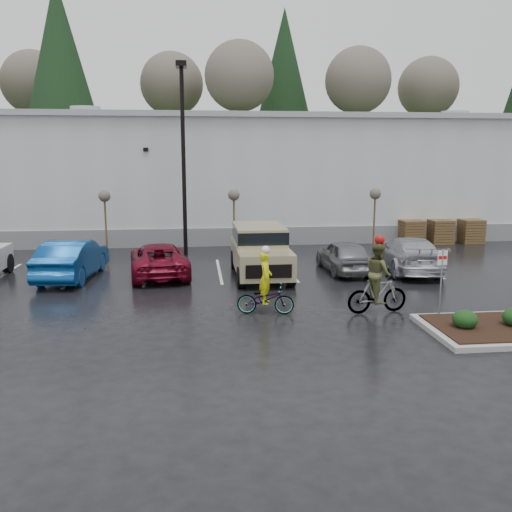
{
  "coord_description": "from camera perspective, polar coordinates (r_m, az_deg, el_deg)",
  "views": [
    {
      "loc": [
        -3.44,
        -14.85,
        4.97
      ],
      "look_at": [
        -1.3,
        4.48,
        1.3
      ],
      "focal_mm": 38.0,
      "sensor_mm": 36.0,
      "label": 1
    }
  ],
  "objects": [
    {
      "name": "sapling_east",
      "position": [
        29.5,
        12.43,
        6.08
      ],
      "size": [
        0.6,
        0.6,
        3.2
      ],
      "color": "#47341C",
      "rests_on": "ground"
    },
    {
      "name": "suv_tan",
      "position": [
        22.17,
        0.49,
        0.45
      ],
      "size": [
        2.2,
        5.1,
        2.06
      ],
      "primitive_type": null,
      "color": "#998F67",
      "rests_on": "ground"
    },
    {
      "name": "car_far_silver",
      "position": [
        24.13,
        15.79,
        0.19
      ],
      "size": [
        2.68,
        5.32,
        1.48
      ],
      "primitive_type": "imported",
      "rotation": [
        0.0,
        0.0,
        3.02
      ],
      "color": "#B4B5BC",
      "rests_on": "ground"
    },
    {
      "name": "lamppost",
      "position": [
        26.87,
        -7.69,
        12.12
      ],
      "size": [
        0.5,
        1.0,
        9.22
      ],
      "color": "black",
      "rests_on": "ground"
    },
    {
      "name": "cyclist_olive",
      "position": [
        17.53,
        12.69,
        -3.0
      ],
      "size": [
        1.98,
        0.98,
        2.5
      ],
      "rotation": [
        0.0,
        0.0,
        1.7
      ],
      "color": "#3F3F44",
      "rests_on": "ground"
    },
    {
      "name": "cyclist_hivis",
      "position": [
        17.04,
        1.01,
        -3.9
      ],
      "size": [
        1.88,
        0.93,
        2.18
      ],
      "rotation": [
        0.0,
        0.0,
        1.39
      ],
      "color": "#3F3F44",
      "rests_on": "ground"
    },
    {
      "name": "pallet_stack_a",
      "position": [
        31.52,
        16.01,
        2.44
      ],
      "size": [
        1.2,
        1.2,
        1.35
      ],
      "primitive_type": "cube",
      "color": "#47341C",
      "rests_on": "ground"
    },
    {
      "name": "wooded_ridge",
      "position": [
        59.98,
        -3.08,
        8.79
      ],
      "size": [
        80.0,
        25.0,
        6.0
      ],
      "primitive_type": "cube",
      "color": "#293D19",
      "rests_on": "ground"
    },
    {
      "name": "car_red",
      "position": [
        22.76,
        -10.2,
        -0.35
      ],
      "size": [
        2.83,
        5.13,
        1.36
      ],
      "primitive_type": "imported",
      "rotation": [
        0.0,
        0.0,
        3.26
      ],
      "color": "maroon",
      "rests_on": "ground"
    },
    {
      "name": "pallet_stack_c",
      "position": [
        33.01,
        21.65,
        2.46
      ],
      "size": [
        1.2,
        1.2,
        1.35
      ],
      "primitive_type": "cube",
      "color": "#47341C",
      "rests_on": "ground"
    },
    {
      "name": "car_blue",
      "position": [
        23.07,
        -18.77,
        -0.28
      ],
      "size": [
        2.2,
        5.05,
        1.61
      ],
      "primitive_type": "imported",
      "rotation": [
        0.0,
        0.0,
        3.04
      ],
      "color": "navy",
      "rests_on": "ground"
    },
    {
      "name": "car_grey",
      "position": [
        23.41,
        9.26,
        0.03
      ],
      "size": [
        1.79,
        4.14,
        1.39
      ],
      "primitive_type": "imported",
      "rotation": [
        0.0,
        0.0,
        3.18
      ],
      "color": "slate",
      "rests_on": "ground"
    },
    {
      "name": "sapling_mid",
      "position": [
        28.01,
        -2.35,
        6.09
      ],
      "size": [
        0.6,
        0.6,
        3.2
      ],
      "color": "#47341C",
      "rests_on": "ground"
    },
    {
      "name": "fire_lane_sign",
      "position": [
        17.08,
        18.93,
        -1.95
      ],
      "size": [
        0.3,
        0.05,
        2.2
      ],
      "color": "gray",
      "rests_on": "ground"
    },
    {
      "name": "warehouse",
      "position": [
        37.03,
        -1.01,
        8.64
      ],
      "size": [
        60.5,
        15.5,
        7.2
      ],
      "color": "silver",
      "rests_on": "ground"
    },
    {
      "name": "pallet_stack_b",
      "position": [
        32.2,
        18.82,
        2.45
      ],
      "size": [
        1.2,
        1.2,
        1.35
      ],
      "primitive_type": "cube",
      "color": "#47341C",
      "rests_on": "ground"
    },
    {
      "name": "shrub_a",
      "position": [
        16.37,
        21.14,
        -6.22
      ],
      "size": [
        0.7,
        0.7,
        0.52
      ],
      "primitive_type": "ellipsoid",
      "color": "#133412",
      "rests_on": "curb_island"
    },
    {
      "name": "ground",
      "position": [
        16.04,
        6.44,
        -7.44
      ],
      "size": [
        120.0,
        120.0,
        0.0
      ],
      "primitive_type": "plane",
      "color": "black",
      "rests_on": "ground"
    },
    {
      "name": "sapling_west",
      "position": [
        28.31,
        -15.66,
        5.75
      ],
      "size": [
        0.6,
        0.6,
        3.2
      ],
      "color": "#47341C",
      "rests_on": "ground"
    }
  ]
}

